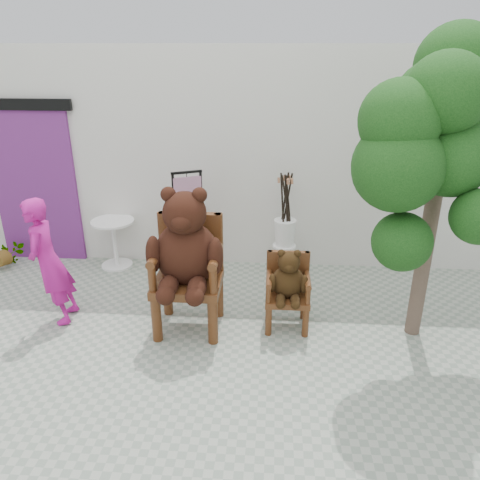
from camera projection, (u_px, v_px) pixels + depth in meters
The scene contains 11 objects.
ground_plane at pixel (228, 377), 4.54m from camera, with size 60.00×60.00×0.00m, color #959A8A.
back_wall at pixel (247, 155), 6.81m from camera, with size 9.00×1.00×3.00m, color silver.
doorway at pixel (35, 183), 6.66m from camera, with size 1.40×0.11×2.33m.
chair_big at pixel (187, 253), 5.01m from camera, with size 0.82×0.87×1.66m.
chair_small at pixel (288, 283), 5.17m from camera, with size 0.49×0.51×0.96m.
person at pixel (49, 262), 5.22m from camera, with size 0.54×0.35×1.48m, color #BB1787.
cafe_table at pixel (114, 238), 6.66m from camera, with size 0.60×0.60×0.70m.
display_stand at pixel (190, 239), 6.23m from camera, with size 0.55×0.50×1.51m.
stool_bucket at pixel (285, 232), 6.32m from camera, with size 0.32×0.32×1.45m.
tree at pixel (442, 120), 4.22m from camera, with size 1.75×1.52×3.21m.
potted_plant at pixel (8, 254), 6.73m from camera, with size 0.36×0.31×0.40m, color black.
Camera 1 is at (0.39, -3.65, 2.99)m, focal length 35.00 mm.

